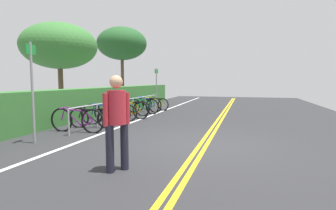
% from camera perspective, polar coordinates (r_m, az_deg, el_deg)
% --- Properties ---
extents(ground_plane, '(38.86, 10.83, 0.05)m').
position_cam_1_polar(ground_plane, '(6.65, 7.74, -8.54)').
color(ground_plane, '#2B2B2D').
extents(centre_line_yellow_inner, '(34.98, 0.10, 0.00)m').
position_cam_1_polar(centre_line_yellow_inner, '(6.63, 8.43, -8.35)').
color(centre_line_yellow_inner, gold).
rests_on(centre_line_yellow_inner, ground_plane).
extents(centre_line_yellow_outer, '(34.98, 0.10, 0.00)m').
position_cam_1_polar(centre_line_yellow_outer, '(6.66, 7.05, -8.28)').
color(centre_line_yellow_outer, gold).
rests_on(centre_line_yellow_outer, ground_plane).
extents(bike_lane_stripe_white, '(34.98, 0.12, 0.00)m').
position_cam_1_polar(bike_lane_stripe_white, '(7.72, -15.74, -6.55)').
color(bike_lane_stripe_white, white).
rests_on(bike_lane_stripe_white, ground_plane).
extents(bike_rack, '(7.47, 0.05, 0.79)m').
position_cam_1_polar(bike_rack, '(11.09, -9.11, 0.25)').
color(bike_rack, '#9EA0A5').
rests_on(bike_rack, ground_plane).
extents(bicycle_0, '(0.46, 1.82, 0.78)m').
position_cam_1_polar(bicycle_0, '(8.45, -19.06, -3.13)').
color(bicycle_0, black).
rests_on(bicycle_0, ground_plane).
extents(bicycle_1, '(0.46, 1.66, 0.72)m').
position_cam_1_polar(bicycle_1, '(9.05, -15.88, -2.68)').
color(bicycle_1, black).
rests_on(bicycle_1, ground_plane).
extents(bicycle_2, '(0.65, 1.70, 0.78)m').
position_cam_1_polar(bicycle_2, '(9.68, -13.23, -1.91)').
color(bicycle_2, black).
rests_on(bicycle_2, ground_plane).
extents(bicycle_3, '(0.46, 1.74, 0.68)m').
position_cam_1_polar(bicycle_3, '(10.51, -11.24, -1.60)').
color(bicycle_3, black).
rests_on(bicycle_3, ground_plane).
extents(bicycle_4, '(0.46, 1.82, 0.75)m').
position_cam_1_polar(bicycle_4, '(11.05, -8.40, -1.02)').
color(bicycle_4, black).
rests_on(bicycle_4, ground_plane).
extents(bicycle_5, '(0.46, 1.74, 0.71)m').
position_cam_1_polar(bicycle_5, '(11.95, -7.87, -0.64)').
color(bicycle_5, black).
rests_on(bicycle_5, ground_plane).
extents(bicycle_6, '(0.62, 1.78, 0.76)m').
position_cam_1_polar(bicycle_6, '(12.62, -5.46, -0.19)').
color(bicycle_6, black).
rests_on(bicycle_6, ground_plane).
extents(bicycle_7, '(0.61, 1.76, 0.78)m').
position_cam_1_polar(bicycle_7, '(13.26, -4.68, 0.12)').
color(bicycle_7, black).
rests_on(bicycle_7, ground_plane).
extents(bicycle_8, '(0.64, 1.70, 0.69)m').
position_cam_1_polar(bicycle_8, '(14.07, -2.86, 0.26)').
color(bicycle_8, black).
rests_on(bicycle_8, ground_plane).
extents(pedestrian, '(0.41, 0.33, 1.65)m').
position_cam_1_polar(pedestrian, '(4.58, -11.01, -2.50)').
color(pedestrian, '#1E1E2D').
rests_on(pedestrian, ground_plane).
extents(sign_post_near, '(0.36, 0.08, 2.50)m').
position_cam_1_polar(sign_post_near, '(7.30, -27.28, 4.14)').
color(sign_post_near, gray).
rests_on(sign_post_near, ground_plane).
extents(sign_post_far, '(0.36, 0.09, 2.27)m').
position_cam_1_polar(sign_post_far, '(15.34, -2.51, 4.58)').
color(sign_post_far, gray).
rests_on(sign_post_far, ground_plane).
extents(hedge_backdrop, '(16.42, 0.89, 1.24)m').
position_cam_1_polar(hedge_backdrop, '(13.20, -12.97, 1.08)').
color(hedge_backdrop, '#387533').
rests_on(hedge_backdrop, ground_plane).
extents(tree_mid, '(3.55, 3.55, 4.30)m').
position_cam_1_polar(tree_mid, '(13.99, -22.39, 11.65)').
color(tree_mid, brown).
rests_on(tree_mid, ground_plane).
extents(tree_far_right, '(3.57, 3.57, 5.38)m').
position_cam_1_polar(tree_far_right, '(19.81, -9.92, 12.88)').
color(tree_far_right, brown).
rests_on(tree_far_right, ground_plane).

